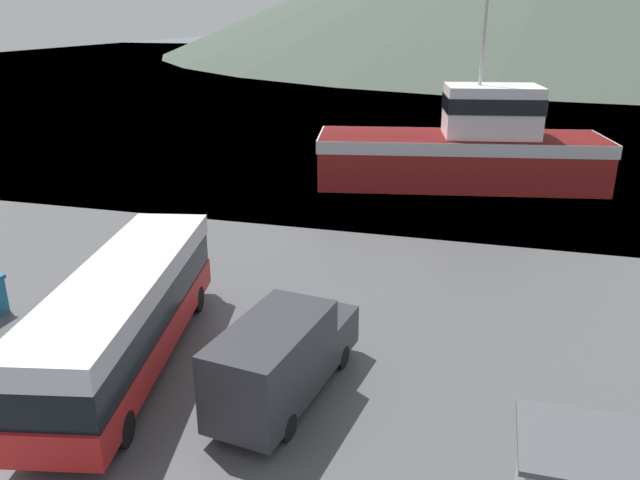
{
  "coord_description": "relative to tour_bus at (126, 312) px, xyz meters",
  "views": [
    {
      "loc": [
        9.74,
        -5.56,
        9.97
      ],
      "look_at": [
        3.95,
        15.47,
        2.0
      ],
      "focal_mm": 35.0,
      "sensor_mm": 36.0,
      "label": 1
    }
  ],
  "objects": [
    {
      "name": "tour_bus",
      "position": [
        0.0,
        0.0,
        0.0
      ],
      "size": [
        4.64,
        10.79,
        3.08
      ],
      "rotation": [
        0.0,
        0.0,
        0.21
      ],
      "color": "red",
      "rests_on": "ground"
    },
    {
      "name": "delivery_van",
      "position": [
        4.99,
        -0.48,
        -0.43
      ],
      "size": [
        2.78,
        6.11,
        2.49
      ],
      "rotation": [
        0.0,
        0.0,
        -0.14
      ],
      "color": "#2D2D33",
      "rests_on": "ground"
    },
    {
      "name": "fishing_boat",
      "position": [
        8.39,
        23.98,
        0.54
      ],
      "size": [
        17.66,
        8.17,
        11.64
      ],
      "rotation": [
        0.0,
        0.0,
        1.75
      ],
      "color": "maroon",
      "rests_on": "water_surface"
    },
    {
      "name": "water_surface",
      "position": [
        0.09,
        133.49,
        -1.75
      ],
      "size": [
        240.0,
        240.0,
        0.0
      ],
      "primitive_type": "plane",
      "color": "slate",
      "rests_on": "ground"
    }
  ]
}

